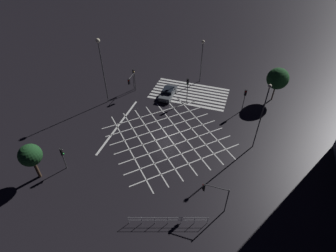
{
  "coord_description": "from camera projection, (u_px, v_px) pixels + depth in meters",
  "views": [
    {
      "loc": [
        -8.48,
        25.44,
        24.19
      ],
      "look_at": [
        0.0,
        0.0,
        1.84
      ],
      "focal_mm": 28.0,
      "sensor_mm": 36.0,
      "label": 1
    }
  ],
  "objects": [
    {
      "name": "ground_plane",
      "position": [
        168.0,
        136.0,
        36.09
      ],
      "size": [
        200.0,
        200.0,
        0.0
      ],
      "primitive_type": "plane",
      "color": "black"
    },
    {
      "name": "road_markings",
      "position": [
        180.0,
        108.0,
        41.16
      ],
      "size": [
        19.05,
        24.38,
        0.01
      ],
      "color": "silver",
      "rests_on": "ground_plane"
    },
    {
      "name": "traffic_light_median_south",
      "position": [
        187.0,
        86.0,
        40.64
      ],
      "size": [
        0.36,
        0.39,
        4.21
      ],
      "rotation": [
        0.0,
        0.0,
        1.57
      ],
      "color": "#424244",
      "rests_on": "ground_plane"
    },
    {
      "name": "traffic_light_se_main",
      "position": [
        134.0,
        75.0,
        43.7
      ],
      "size": [
        0.39,
        0.36,
        3.85
      ],
      "rotation": [
        0.0,
        0.0,
        3.14
      ],
      "color": "#424244",
      "rests_on": "ground_plane"
    },
    {
      "name": "traffic_light_sw_cross",
      "position": [
        245.0,
        96.0,
        38.79
      ],
      "size": [
        0.36,
        0.39,
        3.85
      ],
      "rotation": [
        0.0,
        0.0,
        1.57
      ],
      "color": "#424244",
      "rests_on": "ground_plane"
    },
    {
      "name": "traffic_light_se_cross",
      "position": [
        131.0,
        81.0,
        42.65
      ],
      "size": [
        0.36,
        2.44,
        3.43
      ],
      "rotation": [
        0.0,
        0.0,
        1.57
      ],
      "color": "#424244",
      "rests_on": "ground_plane"
    },
    {
      "name": "traffic_light_nw_main",
      "position": [
        214.0,
        192.0,
        25.79
      ],
      "size": [
        2.65,
        0.36,
        3.63
      ],
      "color": "#424244",
      "rests_on": "ground_plane"
    },
    {
      "name": "traffic_light_ne_main",
      "position": [
        63.0,
        154.0,
        30.18
      ],
      "size": [
        0.39,
        0.36,
        3.28
      ],
      "rotation": [
        0.0,
        0.0,
        3.14
      ],
      "color": "#424244",
      "rests_on": "ground_plane"
    },
    {
      "name": "street_lamp_east",
      "position": [
        101.0,
        56.0,
        37.58
      ],
      "size": [
        0.62,
        0.62,
        10.45
      ],
      "color": "#424244",
      "rests_on": "ground_plane"
    },
    {
      "name": "street_lamp_west",
      "position": [
        263.0,
        110.0,
        30.74
      ],
      "size": [
        0.42,
        0.42,
        9.44
      ],
      "color": "#424244",
      "rests_on": "ground_plane"
    },
    {
      "name": "street_lamp_far",
      "position": [
        202.0,
        52.0,
        44.02
      ],
      "size": [
        0.53,
        0.53,
        7.63
      ],
      "color": "#424244",
      "rests_on": "ground_plane"
    },
    {
      "name": "street_tree_near",
      "position": [
        278.0,
        79.0,
        40.53
      ],
      "size": [
        3.35,
        3.35,
        5.57
      ],
      "color": "#473323",
      "rests_on": "ground_plane"
    },
    {
      "name": "street_tree_far",
      "position": [
        30.0,
        155.0,
        28.43
      ],
      "size": [
        2.51,
        2.51,
        4.83
      ],
      "color": "#473323",
      "rests_on": "ground_plane"
    },
    {
      "name": "waiting_car",
      "position": [
        168.0,
        93.0,
        43.45
      ],
      "size": [
        1.89,
        4.6,
        1.34
      ],
      "rotation": [
        0.0,
        0.0,
        1.57
      ],
      "color": "#474C51",
      "rests_on": "ground_plane"
    },
    {
      "name": "pedestrian_railing",
      "position": [
        168.0,
        220.0,
        25.7
      ],
      "size": [
        7.47,
        2.52,
        1.05
      ],
      "rotation": [
        0.0,
        0.0,
        -2.82
      ],
      "color": "#9EA0A5",
      "rests_on": "ground_plane"
    }
  ]
}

